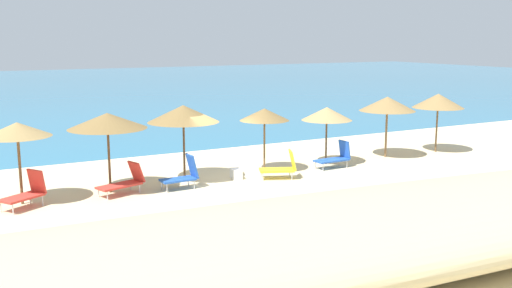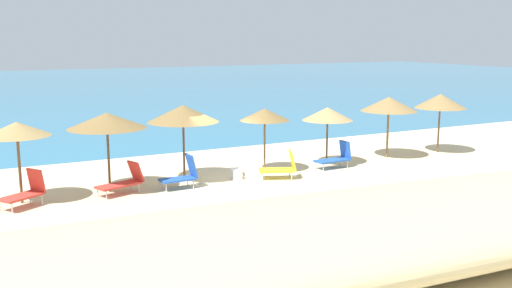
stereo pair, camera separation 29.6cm
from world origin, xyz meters
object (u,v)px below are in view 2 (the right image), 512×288
(cooler_box, at_px, (236,174))
(beach_umbrella_4, at_px, (265,115))
(beach_umbrella_1, at_px, (17,129))
(lounge_chair_3, at_px, (336,157))
(beach_umbrella_5, at_px, (328,114))
(lounge_chair_1, at_px, (183,174))
(beach_umbrella_6, at_px, (389,104))
(beach_umbrella_3, at_px, (183,114))
(beach_umbrella_2, at_px, (107,121))
(beach_umbrella_7, at_px, (440,101))
(lounge_chair_0, at_px, (26,191))
(lounge_chair_2, at_px, (124,181))
(lounge_chair_4, at_px, (282,167))

(cooler_box, bearing_deg, beach_umbrella_4, 18.04)
(beach_umbrella_1, distance_m, beach_umbrella_4, 9.10)
(beach_umbrella_1, height_order, lounge_chair_3, beach_umbrella_1)
(beach_umbrella_5, distance_m, lounge_chair_1, 7.06)
(lounge_chair_3, bearing_deg, beach_umbrella_6, -80.35)
(beach_umbrella_3, bearing_deg, beach_umbrella_2, -173.75)
(beach_umbrella_3, height_order, beach_umbrella_7, beach_umbrella_3)
(lounge_chair_0, distance_m, lounge_chair_2, 3.16)
(lounge_chair_2, xyz_separation_m, lounge_chair_3, (8.80, -0.04, 0.01))
(lounge_chair_3, bearing_deg, lounge_chair_2, 87.12)
(beach_umbrella_7, bearing_deg, lounge_chair_4, -172.75)
(beach_umbrella_2, xyz_separation_m, lounge_chair_1, (2.42, -0.71, -1.99))
(beach_umbrella_6, bearing_deg, lounge_chair_1, -174.63)
(beach_umbrella_1, bearing_deg, beach_umbrella_2, 1.75)
(lounge_chair_2, bearing_deg, beach_umbrella_1, 65.58)
(beach_umbrella_7, xyz_separation_m, lounge_chair_4, (-9.08, -1.16, -1.94))
(beach_umbrella_5, bearing_deg, lounge_chair_4, -155.71)
(beach_umbrella_5, distance_m, cooler_box, 4.93)
(beach_umbrella_7, relative_size, lounge_chair_1, 2.06)
(lounge_chair_1, relative_size, lounge_chair_2, 0.76)
(beach_umbrella_7, height_order, cooler_box, beach_umbrella_7)
(beach_umbrella_2, xyz_separation_m, beach_umbrella_7, (15.34, 0.08, -0.10))
(lounge_chair_0, height_order, cooler_box, lounge_chair_0)
(beach_umbrella_2, height_order, lounge_chair_0, beach_umbrella_2)
(lounge_chair_3, relative_size, lounge_chair_4, 1.00)
(lounge_chair_4, bearing_deg, beach_umbrella_3, 90.54)
(beach_umbrella_3, xyz_separation_m, lounge_chair_3, (6.31, -0.79, -2.09))
(lounge_chair_2, relative_size, lounge_chair_3, 1.15)
(beach_umbrella_4, height_order, beach_umbrella_5, beach_umbrella_4)
(beach_umbrella_2, relative_size, lounge_chair_3, 1.82)
(beach_umbrella_1, relative_size, beach_umbrella_4, 1.04)
(beach_umbrella_4, xyz_separation_m, lounge_chair_1, (-3.80, -0.93, -1.80))
(lounge_chair_1, distance_m, lounge_chair_2, 2.06)
(beach_umbrella_1, bearing_deg, beach_umbrella_4, 1.92)
(beach_umbrella_5, bearing_deg, beach_umbrella_2, -178.41)
(lounge_chair_0, xyz_separation_m, lounge_chair_2, (3.16, 0.15, -0.06))
(beach_umbrella_2, bearing_deg, beach_umbrella_7, 0.29)
(beach_umbrella_6, distance_m, lounge_chair_1, 10.25)
(beach_umbrella_6, bearing_deg, beach_umbrella_2, -178.93)
(beach_umbrella_2, relative_size, cooler_box, 4.88)
(beach_umbrella_1, height_order, beach_umbrella_4, beach_umbrella_1)
(lounge_chair_1, bearing_deg, cooler_box, -81.53)
(beach_umbrella_5, height_order, cooler_box, beach_umbrella_5)
(beach_umbrella_7, distance_m, lounge_chair_4, 9.36)
(beach_umbrella_1, xyz_separation_m, beach_umbrella_7, (18.22, 0.16, -0.02))
(lounge_chair_1, distance_m, lounge_chair_3, 6.77)
(lounge_chair_1, bearing_deg, beach_umbrella_1, 80.97)
(beach_umbrella_1, height_order, beach_umbrella_3, beach_umbrella_3)
(lounge_chair_4, bearing_deg, lounge_chair_2, 106.60)
(lounge_chair_1, bearing_deg, beach_umbrella_7, -88.84)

